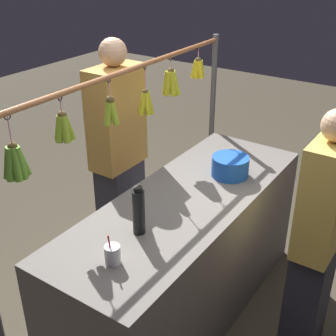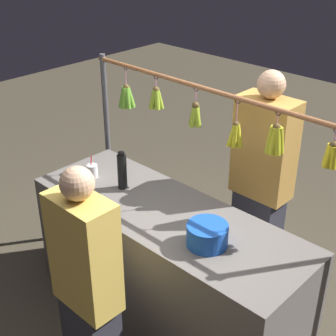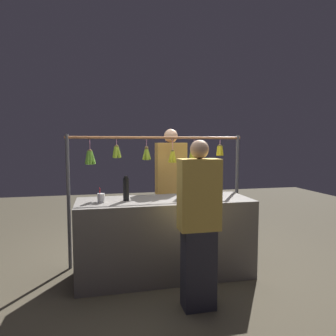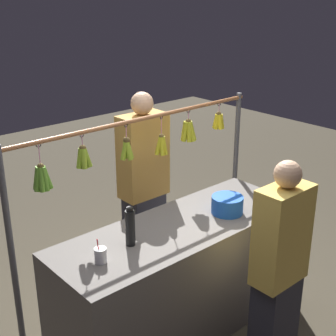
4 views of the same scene
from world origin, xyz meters
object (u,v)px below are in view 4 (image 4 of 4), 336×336
at_px(blue_bucket, 227,205).
at_px(customer_person, 278,276).
at_px(drink_cup, 100,255).
at_px(water_bottle, 130,227).
at_px(vendor_person, 144,191).

relative_size(blue_bucket, customer_person, 0.16).
distance_m(drink_cup, customer_person, 1.18).
distance_m(water_bottle, blue_bucket, 0.88).
distance_m(blue_bucket, vendor_person, 0.85).
bearing_deg(vendor_person, blue_bucket, 101.91).
bearing_deg(water_bottle, customer_person, 127.18).
distance_m(blue_bucket, drink_cup, 1.15).
height_order(blue_bucket, drink_cup, drink_cup).
xyz_separation_m(blue_bucket, customer_person, (0.26, 0.70, -0.19)).
bearing_deg(water_bottle, vendor_person, -133.89).
bearing_deg(vendor_person, drink_cup, 38.38).
height_order(water_bottle, vendor_person, vendor_person).
bearing_deg(customer_person, vendor_person, -93.28).
xyz_separation_m(water_bottle, blue_bucket, (-0.87, 0.10, -0.07)).
relative_size(water_bottle, drink_cup, 1.68).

